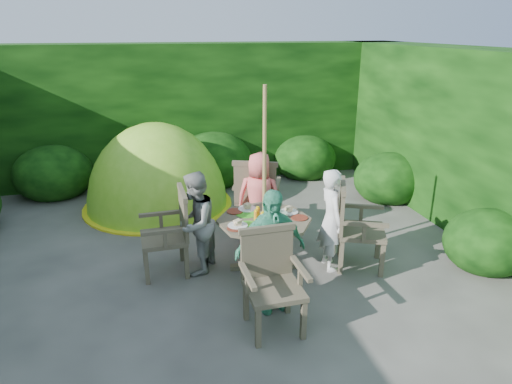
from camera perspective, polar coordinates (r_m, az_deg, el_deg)
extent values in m
plane|color=#484540|center=(5.55, -6.06, -10.14)|extent=(60.00, 60.00, 0.00)
cube|color=black|center=(8.92, -9.99, 9.83)|extent=(9.00, 1.00, 2.50)
cube|color=black|center=(6.78, 29.29, 4.41)|extent=(1.00, 9.00, 2.50)
cylinder|color=#433C2C|center=(5.49, 1.00, -6.71)|extent=(0.11, 0.11, 0.62)
cube|color=#433C2C|center=(5.62, 0.98, -9.27)|extent=(0.82, 0.23, 0.05)
cube|color=#433C2C|center=(5.62, 0.98, -9.27)|extent=(0.23, 0.82, 0.05)
cylinder|color=#433C2C|center=(5.35, 1.02, -3.59)|extent=(1.30, 1.30, 0.04)
cylinder|color=green|center=(5.18, -1.04, -4.16)|extent=(0.25, 0.25, 0.00)
cylinder|color=green|center=(5.22, 3.35, -4.04)|extent=(0.25, 0.25, 0.00)
cylinder|color=green|center=(5.48, -1.20, -2.77)|extent=(0.25, 0.25, 0.00)
cylinder|color=green|center=(5.51, 2.95, -2.66)|extent=(0.25, 0.25, 0.00)
cylinder|color=green|center=(5.35, 1.02, -3.39)|extent=(0.25, 0.25, 0.00)
cylinder|color=white|center=(5.54, 4.11, -2.49)|extent=(0.23, 0.23, 0.01)
cylinder|color=white|center=(5.62, -1.09, -2.10)|extent=(0.23, 0.23, 0.01)
cylinder|color=white|center=(5.16, -2.30, -4.20)|extent=(0.23, 0.23, 0.01)
cylinder|color=white|center=(5.07, 3.36, -4.66)|extent=(0.23, 0.23, 0.01)
cylinder|color=red|center=(5.39, 5.45, -3.20)|extent=(0.20, 0.20, 0.01)
cylinder|color=red|center=(5.72, 1.98, -1.73)|extent=(0.20, 0.20, 0.01)
cylinder|color=red|center=(5.55, -2.66, -2.42)|extent=(0.20, 0.20, 0.01)
cylinder|color=red|center=(5.10, -2.55, -4.51)|extent=(0.20, 0.20, 0.01)
cylinder|color=red|center=(4.99, 2.87, -5.08)|extent=(0.20, 0.20, 0.01)
cylinder|color=green|center=(5.39, 3.10, -2.86)|extent=(0.16, 0.16, 0.05)
cylinder|color=olive|center=(5.19, 1.05, 1.13)|extent=(0.05, 0.05, 2.20)
cube|color=#433C2C|center=(5.64, 13.09, -4.81)|extent=(0.71, 0.72, 0.05)
cube|color=#433C2C|center=(5.56, 15.48, -8.13)|extent=(0.07, 0.07, 0.45)
cube|color=#433C2C|center=(5.97, 15.03, -6.03)|extent=(0.07, 0.07, 0.45)
cube|color=#433C2C|center=(5.52, 10.59, -7.94)|extent=(0.07, 0.07, 0.45)
cube|color=#433C2C|center=(5.94, 10.50, -5.83)|extent=(0.07, 0.07, 0.45)
cube|color=#433C2C|center=(5.51, 10.66, -1.96)|extent=(0.25, 0.53, 0.53)
cube|color=#433C2C|center=(5.30, 13.45, -3.96)|extent=(0.51, 0.25, 0.04)
cube|color=#433C2C|center=(5.81, 13.08, -1.76)|extent=(0.51, 0.25, 0.04)
cube|color=#433C2C|center=(5.47, -11.47, -5.69)|extent=(0.53, 0.55, 0.05)
cube|color=#433C2C|center=(5.77, -13.77, -6.99)|extent=(0.05, 0.05, 0.43)
cube|color=#433C2C|center=(5.36, -13.51, -9.12)|extent=(0.05, 0.05, 0.43)
cube|color=#433C2C|center=(5.79, -9.28, -6.54)|extent=(0.05, 0.05, 0.43)
cube|color=#433C2C|center=(5.39, -8.67, -8.62)|extent=(0.05, 0.05, 0.43)
cube|color=#433C2C|center=(5.38, -9.06, -2.75)|extent=(0.06, 0.54, 0.51)
cube|color=#433C2C|center=(5.63, -11.86, -2.66)|extent=(0.52, 0.07, 0.04)
cube|color=#433C2C|center=(5.14, -11.36, -4.87)|extent=(0.52, 0.07, 0.04)
cube|color=#433C2C|center=(6.50, 0.16, -0.75)|extent=(0.73, 0.72, 0.06)
cube|color=#433C2C|center=(6.80, 2.43, -2.03)|extent=(0.07, 0.07, 0.46)
cube|color=#433C2C|center=(6.85, -1.62, -1.85)|extent=(0.07, 0.07, 0.46)
cube|color=#433C2C|center=(6.35, 2.08, -3.65)|extent=(0.07, 0.07, 0.46)
cube|color=#433C2C|center=(6.40, -2.25, -3.44)|extent=(0.07, 0.07, 0.46)
cube|color=#433C2C|center=(6.16, -0.13, 0.98)|extent=(0.55, 0.24, 0.55)
cube|color=#433C2C|center=(6.40, 2.71, 0.99)|extent=(0.25, 0.53, 0.04)
cube|color=#433C2C|center=(6.47, -2.36, 1.18)|extent=(0.25, 0.53, 0.04)
cube|color=#433C2C|center=(4.41, 2.28, -12.17)|extent=(0.54, 0.52, 0.05)
cube|color=#433C2C|center=(4.30, 0.27, -16.58)|extent=(0.05, 0.05, 0.42)
cube|color=#433C2C|center=(4.42, 5.96, -15.58)|extent=(0.05, 0.05, 0.42)
cube|color=#433C2C|center=(4.65, -1.26, -13.48)|extent=(0.05, 0.05, 0.42)
cube|color=#433C2C|center=(4.76, 3.99, -12.66)|extent=(0.05, 0.05, 0.42)
cube|color=#433C2C|center=(4.47, 1.38, -7.67)|extent=(0.52, 0.06, 0.50)
cube|color=#433C2C|center=(4.24, -1.08, -10.40)|extent=(0.07, 0.50, 0.04)
cube|color=#433C2C|center=(4.38, 5.59, -9.42)|extent=(0.07, 0.50, 0.04)
imported|color=white|center=(5.48, 9.40, -3.44)|extent=(0.31, 0.46, 1.25)
imported|color=gray|center=(5.36, -7.56, -3.94)|extent=(0.69, 0.75, 1.24)
imported|color=#F26764|center=(6.10, 0.40, -0.72)|extent=(0.71, 0.60, 1.24)
imported|color=#49AB83|center=(4.63, 1.83, -7.34)|extent=(0.80, 0.43, 1.30)
ellipsoid|color=#7FCD27|center=(7.69, -12.05, -1.64)|extent=(2.41, 2.41, 2.74)
ellipsoid|color=black|center=(6.98, -12.25, -3.94)|extent=(0.80, 0.46, 0.94)
cylinder|color=yellow|center=(7.69, -12.06, -1.53)|extent=(2.40, 2.40, 0.03)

